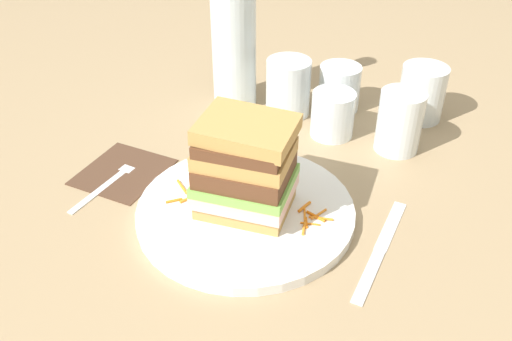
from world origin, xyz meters
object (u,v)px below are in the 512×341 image
object	(u,v)px
water_bottle	(234,29)
empty_tumbler_0	(288,87)
empty_tumbler_2	(333,114)
napkin_dark	(123,171)
empty_tumbler_3	(422,93)
fork	(113,178)
sandwich	(245,168)
juice_glass	(399,124)
knife	(379,251)
main_plate	(246,211)
empty_tumbler_1	(339,88)

from	to	relation	value
water_bottle	empty_tumbler_0	distance (m)	0.13
empty_tumbler_0	empty_tumbler_2	world-z (taller)	empty_tumbler_0
napkin_dark	empty_tumbler_0	size ratio (longest dim) A/B	1.27
empty_tumbler_3	fork	bearing A→B (deg)	-131.81
sandwich	fork	bearing A→B (deg)	-174.80
juice_glass	empty_tumbler_0	bearing A→B (deg)	172.70
sandwich	fork	size ratio (longest dim) A/B	0.81
empty_tumbler_2	knife	bearing A→B (deg)	-56.52
juice_glass	empty_tumbler_3	size ratio (longest dim) A/B	1.05
water_bottle	empty_tumbler_0	size ratio (longest dim) A/B	3.13
water_bottle	juice_glass	bearing A→B (deg)	-3.49
empty_tumbler_2	napkin_dark	bearing A→B (deg)	-133.81
fork	juice_glass	size ratio (longest dim) A/B	1.72
main_plate	napkin_dark	world-z (taller)	main_plate
fork	empty_tumbler_3	bearing A→B (deg)	48.19
main_plate	knife	size ratio (longest dim) A/B	1.44
knife	empty_tumbler_2	size ratio (longest dim) A/B	2.69
sandwich	empty_tumbler_3	size ratio (longest dim) A/B	1.45
sandwich	fork	distance (m)	0.22
juice_glass	empty_tumbler_1	world-z (taller)	juice_glass
fork	knife	distance (m)	0.39
napkin_dark	empty_tumbler_3	world-z (taller)	empty_tumbler_3
knife	empty_tumbler_1	distance (m)	0.37
empty_tumbler_1	empty_tumbler_0	bearing A→B (deg)	-141.79
empty_tumbler_1	empty_tumbler_3	world-z (taller)	empty_tumbler_3
fork	empty_tumbler_1	bearing A→B (deg)	59.13
main_plate	knife	distance (m)	0.18
napkin_dark	empty_tumbler_1	size ratio (longest dim) A/B	1.57
sandwich	knife	world-z (taller)	sandwich
main_plate	empty_tumbler_0	distance (m)	0.29
napkin_dark	main_plate	bearing A→B (deg)	-1.00
sandwich	empty_tumbler_3	distance (m)	0.39
empty_tumbler_2	empty_tumbler_0	bearing A→B (deg)	161.04
knife	juice_glass	xyz separation A→B (m)	(-0.05, 0.24, 0.04)
knife	juice_glass	size ratio (longest dim) A/B	2.07
main_plate	empty_tumbler_1	size ratio (longest dim) A/B	3.68
empty_tumbler_1	main_plate	bearing A→B (deg)	-90.58
empty_tumbler_0	empty_tumbler_3	world-z (taller)	empty_tumbler_0
empty_tumbler_1	juice_glass	bearing A→B (deg)	-32.63
napkin_dark	empty_tumbler_1	distance (m)	0.39
fork	juice_glass	xyz separation A→B (m)	(0.34, 0.27, 0.04)
napkin_dark	water_bottle	xyz separation A→B (m)	(0.04, 0.27, 0.13)
empty_tumbler_0	main_plate	bearing A→B (deg)	-76.31
main_plate	empty_tumbler_1	distance (m)	0.34
fork	empty_tumbler_0	distance (m)	0.33
main_plate	empty_tumbler_1	bearing A→B (deg)	89.42
fork	empty_tumbler_2	size ratio (longest dim) A/B	2.23
sandwich	juice_glass	distance (m)	0.29
knife	empty_tumbler_2	world-z (taller)	empty_tumbler_2
fork	main_plate	bearing A→B (deg)	5.14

